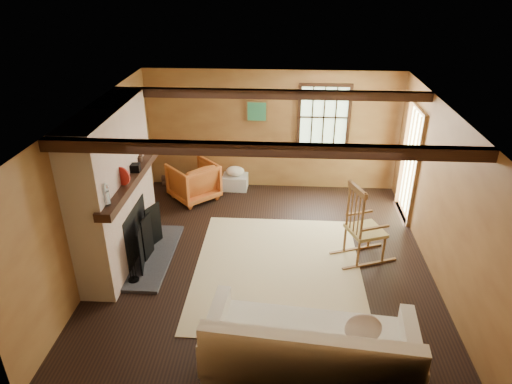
# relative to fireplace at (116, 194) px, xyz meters

# --- Properties ---
(ground) EXTENTS (5.50, 5.50, 0.00)m
(ground) POSITION_rel_fireplace_xyz_m (2.23, 0.00, -1.10)
(ground) COLOR black
(ground) RESTS_ON ground
(room_envelope) EXTENTS (5.02, 5.52, 2.44)m
(room_envelope) POSITION_rel_fireplace_xyz_m (2.45, 0.26, 0.53)
(room_envelope) COLOR #9B6937
(room_envelope) RESTS_ON ground
(fireplace) EXTENTS (1.02, 2.30, 2.40)m
(fireplace) POSITION_rel_fireplace_xyz_m (0.00, 0.00, 0.00)
(fireplace) COLOR #AE6343
(fireplace) RESTS_ON ground
(rug) EXTENTS (2.50, 3.00, 0.01)m
(rug) POSITION_rel_fireplace_xyz_m (2.43, -0.20, -1.10)
(rug) COLOR #C8B685
(rug) RESTS_ON ground
(rocking_chair) EXTENTS (1.04, 0.78, 1.28)m
(rocking_chair) POSITION_rel_fireplace_xyz_m (3.71, 0.20, -0.56)
(rocking_chair) COLOR tan
(rocking_chair) RESTS_ON ground
(sofa) EXTENTS (2.36, 1.22, 0.92)m
(sofa) POSITION_rel_fireplace_xyz_m (2.81, -2.19, -0.77)
(sofa) COLOR white
(sofa) RESTS_ON ground
(firewood_pile) EXTENTS (0.64, 0.12, 0.23)m
(firewood_pile) POSITION_rel_fireplace_xyz_m (0.27, 2.60, -0.99)
(firewood_pile) COLOR brown
(firewood_pile) RESTS_ON ground
(laundry_basket) EXTENTS (0.51, 0.40, 0.30)m
(laundry_basket) POSITION_rel_fireplace_xyz_m (1.49, 2.55, -0.95)
(laundry_basket) COLOR silver
(laundry_basket) RESTS_ON ground
(basket_pillow) EXTENTS (0.45, 0.41, 0.19)m
(basket_pillow) POSITION_rel_fireplace_xyz_m (1.49, 2.55, -0.71)
(basket_pillow) COLOR white
(basket_pillow) RESTS_ON laundry_basket
(armchair) EXTENTS (1.15, 1.15, 0.75)m
(armchair) POSITION_rel_fireplace_xyz_m (0.73, 2.06, -0.73)
(armchair) COLOR #BF6026
(armchair) RESTS_ON ground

